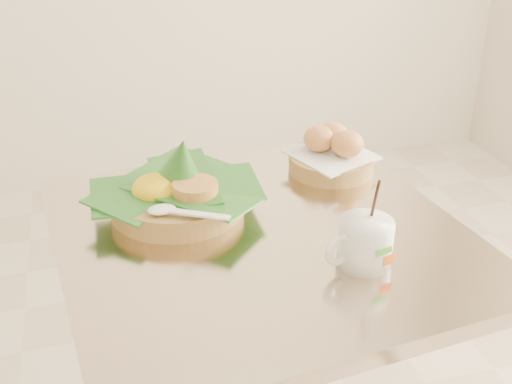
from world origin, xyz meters
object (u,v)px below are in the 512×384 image
object	(u,v)px
rice_basket	(176,190)
coffee_mug	(364,242)
cafe_table	(261,330)
bread_basket	(332,153)

from	to	relation	value
rice_basket	coffee_mug	bearing A→B (deg)	-44.76
rice_basket	cafe_table	bearing A→B (deg)	-42.07
cafe_table	coffee_mug	size ratio (longest dim) A/B	4.99
cafe_table	bread_basket	world-z (taller)	bread_basket
bread_basket	coffee_mug	xyz separation A→B (m)	(-0.08, -0.35, 0.00)
bread_basket	coffee_mug	distance (m)	0.36
rice_basket	coffee_mug	distance (m)	0.37
rice_basket	coffee_mug	size ratio (longest dim) A/B	2.01
cafe_table	rice_basket	xyz separation A→B (m)	(-0.13, 0.12, 0.26)
rice_basket	bread_basket	world-z (taller)	rice_basket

